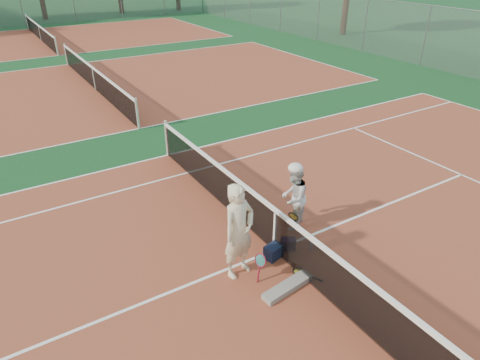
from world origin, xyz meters
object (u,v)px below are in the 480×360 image
object	(u,v)px
player_a	(239,231)
racket_black_held	(293,222)
net_main	(275,230)
player_b	(294,197)
racket_red	(260,267)
sports_bag_purple	(288,244)
water_bottle	(311,244)
racket_spare	(300,273)
sports_bag_navy	(273,252)

from	to	relation	value
player_a	racket_black_held	distance (m)	1.88
net_main	racket_black_held	size ratio (longest dim) A/B	19.86
player_b	racket_red	distance (m)	1.99
sports_bag_purple	water_bottle	distance (m)	0.48
player_b	water_bottle	world-z (taller)	player_b
player_a	racket_black_held	size ratio (longest dim) A/B	3.48
racket_spare	water_bottle	size ratio (longest dim) A/B	2.00
racket_red	player_a	bearing A→B (deg)	95.05
sports_bag_purple	racket_black_held	bearing A→B (deg)	43.28
player_a	racket_red	distance (m)	0.80
racket_red	racket_spare	world-z (taller)	racket_red
player_b	racket_black_held	xyz separation A→B (m)	(-0.14, -0.21, -0.48)
sports_bag_purple	racket_spare	bearing A→B (deg)	-111.63
water_bottle	racket_red	bearing A→B (deg)	-172.47
player_a	sports_bag_navy	xyz separation A→B (m)	(0.83, 0.01, -0.82)
racket_spare	water_bottle	xyz separation A→B (m)	(0.67, 0.47, 0.11)
racket_red	water_bottle	bearing A→B (deg)	-16.47
player_b	water_bottle	bearing A→B (deg)	41.00
player_a	racket_red	world-z (taller)	player_a
water_bottle	racket_spare	bearing A→B (deg)	-145.34
racket_red	sports_bag_purple	world-z (taller)	racket_red
racket_black_held	sports_bag_purple	xyz separation A→B (m)	(-0.42, -0.40, -0.16)
racket_spare	water_bottle	bearing A→B (deg)	-86.84
racket_red	sports_bag_purple	distance (m)	1.16
player_a	racket_red	xyz separation A→B (m)	(0.22, -0.40, -0.66)
net_main	racket_black_held	xyz separation A→B (m)	(0.71, 0.30, -0.23)
player_b	racket_spare	world-z (taller)	player_b
net_main	player_b	xyz separation A→B (m)	(0.85, 0.50, 0.25)
player_b	racket_black_held	distance (m)	0.54
player_a	player_b	size ratio (longest dim) A/B	1.26
racket_spare	sports_bag_purple	distance (m)	0.82
racket_red	sports_bag_purple	size ratio (longest dim) A/B	2.04
racket_red	sports_bag_navy	size ratio (longest dim) A/B	1.64
net_main	sports_bag_purple	bearing A→B (deg)	-19.30
water_bottle	sports_bag_purple	bearing A→B (deg)	141.78
net_main	player_b	world-z (taller)	player_b
racket_red	water_bottle	world-z (taller)	racket_red
net_main	water_bottle	xyz separation A→B (m)	(0.66, -0.40, -0.36)
player_b	racket_red	size ratio (longest dim) A/B	2.55
racket_red	racket_spare	xyz separation A→B (m)	(0.74, -0.28, -0.26)
player_b	sports_bag_navy	world-z (taller)	player_b
racket_black_held	sports_bag_navy	size ratio (longest dim) A/B	1.53
racket_spare	sports_bag_purple	xyz separation A→B (m)	(0.30, 0.76, 0.08)
racket_black_held	player_b	bearing A→B (deg)	-148.51
racket_black_held	sports_bag_navy	distance (m)	0.98
racket_red	sports_bag_purple	bearing A→B (deg)	0.81
player_a	racket_red	size ratio (longest dim) A/B	3.23
racket_red	sports_bag_navy	xyz separation A→B (m)	(0.61, 0.41, -0.15)
racket_spare	sports_bag_navy	world-z (taller)	sports_bag_navy
net_main	player_b	bearing A→B (deg)	30.56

